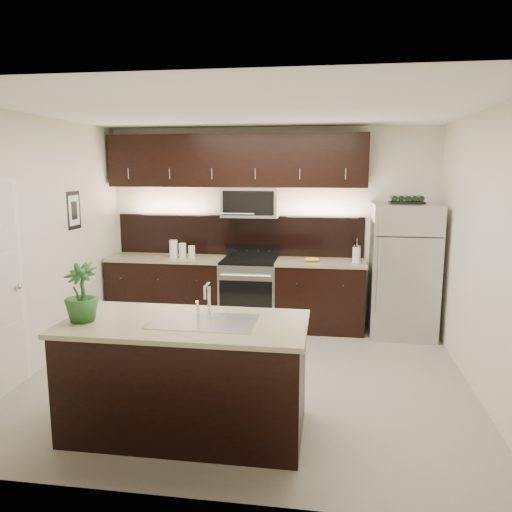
# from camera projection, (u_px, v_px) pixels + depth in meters

# --- Properties ---
(ground) EXTENTS (4.50, 4.50, 0.00)m
(ground) POSITION_uv_depth(u_px,v_px,m) (247.00, 376.00, 5.23)
(ground) COLOR gray
(ground) RESTS_ON ground
(room_walls) EXTENTS (4.52, 4.02, 2.71)m
(room_walls) POSITION_uv_depth(u_px,v_px,m) (235.00, 215.00, 4.92)
(room_walls) COLOR beige
(room_walls) RESTS_ON ground
(counter_run) EXTENTS (3.51, 0.65, 0.94)m
(counter_run) POSITION_uv_depth(u_px,v_px,m) (235.00, 292.00, 6.86)
(counter_run) COLOR black
(counter_run) RESTS_ON ground
(upper_fixtures) EXTENTS (3.49, 0.40, 1.66)m
(upper_fixtures) POSITION_uv_depth(u_px,v_px,m) (238.00, 169.00, 6.71)
(upper_fixtures) COLOR black
(upper_fixtures) RESTS_ON counter_run
(island) EXTENTS (1.96, 0.96, 0.94)m
(island) POSITION_uv_depth(u_px,v_px,m) (186.00, 376.00, 4.08)
(island) COLOR black
(island) RESTS_ON ground
(sink_faucet) EXTENTS (0.84, 0.50, 0.28)m
(sink_faucet) POSITION_uv_depth(u_px,v_px,m) (203.00, 320.00, 3.99)
(sink_faucet) COLOR silver
(sink_faucet) RESTS_ON island
(refrigerator) EXTENTS (0.83, 0.75, 1.71)m
(refrigerator) POSITION_uv_depth(u_px,v_px,m) (403.00, 270.00, 6.41)
(refrigerator) COLOR #B2B2B7
(refrigerator) RESTS_ON ground
(wine_rack) EXTENTS (0.42, 0.26, 0.10)m
(wine_rack) POSITION_uv_depth(u_px,v_px,m) (407.00, 200.00, 6.26)
(wine_rack) COLOR black
(wine_rack) RESTS_ON refrigerator
(plant) EXTENTS (0.29, 0.29, 0.47)m
(plant) POSITION_uv_depth(u_px,v_px,m) (81.00, 293.00, 3.96)
(plant) COLOR #204E1F
(plant) RESTS_ON island
(canisters) EXTENTS (0.36, 0.12, 0.24)m
(canisters) POSITION_uv_depth(u_px,v_px,m) (180.00, 250.00, 6.81)
(canisters) COLOR silver
(canisters) RESTS_ON counter_run
(french_press) EXTENTS (0.11, 0.11, 0.31)m
(french_press) POSITION_uv_depth(u_px,v_px,m) (356.00, 254.00, 6.48)
(french_press) COLOR silver
(french_press) RESTS_ON counter_run
(bananas) EXTENTS (0.21, 0.17, 0.06)m
(bananas) POSITION_uv_depth(u_px,v_px,m) (308.00, 259.00, 6.55)
(bananas) COLOR gold
(bananas) RESTS_ON counter_run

